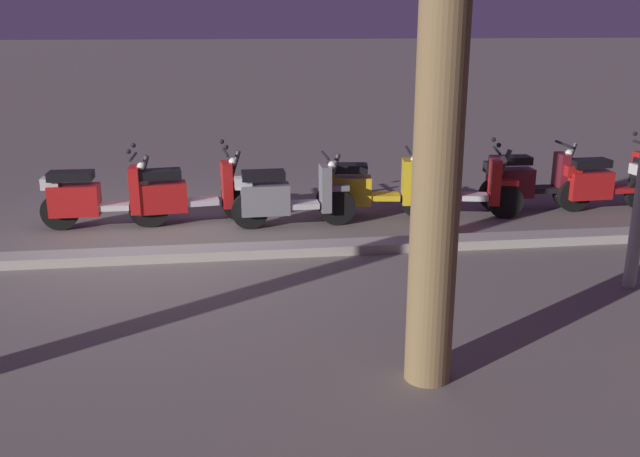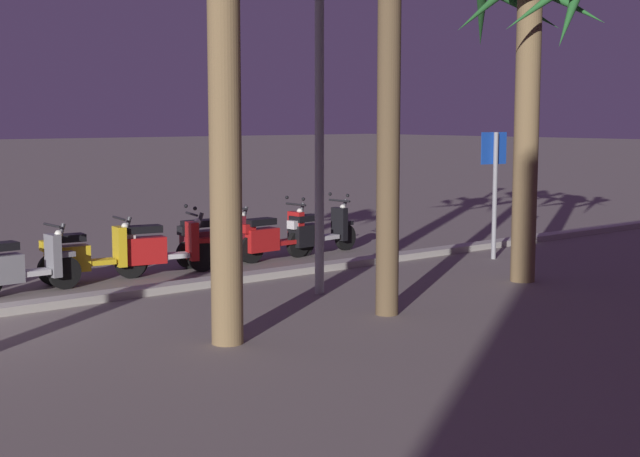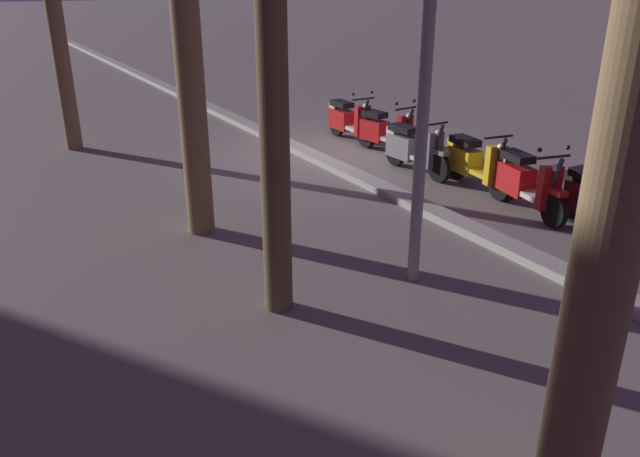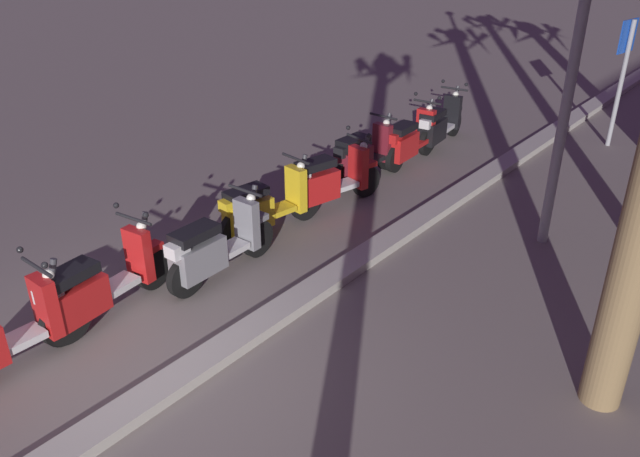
{
  "view_description": "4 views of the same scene",
  "coord_description": "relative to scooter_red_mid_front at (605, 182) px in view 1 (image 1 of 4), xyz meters",
  "views": [
    {
      "loc": [
        -1.05,
        8.7,
        2.85
      ],
      "look_at": [
        -1.85,
        2.67,
        1.0
      ],
      "focal_mm": 38.78,
      "sensor_mm": 36.0,
      "label": 1
    },
    {
      "loc": [
        3.26,
        12.6,
        2.67
      ],
      "look_at": [
        -4.59,
        3.05,
        1.16
      ],
      "focal_mm": 51.05,
      "sensor_mm": 36.0,
      "label": 2
    },
    {
      "loc": [
        -10.64,
        6.44,
        3.42
      ],
      "look_at": [
        -5.65,
        3.52,
        1.06
      ],
      "focal_mm": 34.54,
      "sensor_mm": 36.0,
      "label": 3
    },
    {
      "loc": [
        2.72,
        4.61,
        4.23
      ],
      "look_at": [
        -2.27,
        0.54,
        0.95
      ],
      "focal_mm": 35.53,
      "sensor_mm": 36.0,
      "label": 4
    }
  ],
  "objects": [
    {
      "name": "scooter_maroon_mid_centre",
      "position": [
        1.21,
        -0.18,
        0.01
      ],
      "size": [
        1.72,
        0.56,
        1.04
      ],
      "color": "black",
      "rests_on": "ground"
    },
    {
      "name": "scooter_red_lead_nearest",
      "position": [
        7.65,
        0.0,
        0.01
      ],
      "size": [
        1.77,
        0.56,
        1.17
      ],
      "color": "black",
      "rests_on": "ground"
    },
    {
      "name": "scooter_grey_last_in_row",
      "position": [
        4.99,
        0.28,
        0.0
      ],
      "size": [
        1.78,
        0.56,
        1.04
      ],
      "color": "black",
      "rests_on": "ground"
    },
    {
      "name": "curb_strip",
      "position": [
        6.79,
        1.46,
        -0.39
      ],
      "size": [
        60.0,
        0.36,
        0.12
      ],
      "primitive_type": "cube",
      "color": "#ADA89E",
      "rests_on": "ground"
    },
    {
      "name": "ground_plane",
      "position": [
        6.79,
        1.04,
        -0.45
      ],
      "size": [
        200.0,
        200.0,
        0.0
      ],
      "primitive_type": "plane",
      "color": "slate"
    },
    {
      "name": "scooter_red_mid_rear",
      "position": [
        2.43,
        0.08,
        0.02
      ],
      "size": [
        1.74,
        0.69,
        1.17
      ],
      "color": "black",
      "rests_on": "ground"
    },
    {
      "name": "scooter_yellow_second_in_line",
      "position": [
        3.74,
        -0.07,
        -0.0
      ],
      "size": [
        1.79,
        0.61,
        1.04
      ],
      "color": "black",
      "rests_on": "ground"
    },
    {
      "name": "scooter_red_mid_front",
      "position": [
        0.0,
        0.0,
        0.0
      ],
      "size": [
        1.8,
        0.56,
        1.17
      ],
      "color": "black",
      "rests_on": "ground"
    },
    {
      "name": "scooter_red_gap_after_mid",
      "position": [
        6.42,
        -0.07,
        0.0
      ],
      "size": [
        1.85,
        0.59,
        1.17
      ],
      "color": "black",
      "rests_on": "ground"
    }
  ]
}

